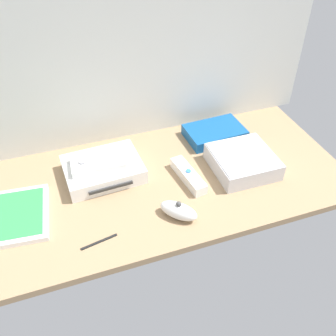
{
  "coord_description": "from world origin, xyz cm",
  "views": [
    {
      "loc": [
        -26.31,
        -75.03,
        71.34
      ],
      "look_at": [
        0.0,
        0.0,
        4.0
      ],
      "focal_mm": 40.72,
      "sensor_mm": 36.0,
      "label": 1
    }
  ],
  "objects_px": {
    "game_case": "(21,215)",
    "remote_classic_pad": "(98,163)",
    "mini_computer": "(243,161)",
    "stylus_pen": "(99,241)",
    "remote_nunchuk": "(179,211)",
    "game_console": "(103,169)",
    "network_router": "(215,133)",
    "remote_wand": "(188,176)"
  },
  "relations": [
    {
      "from": "game_case",
      "to": "remote_wand",
      "type": "bearing_deg",
      "value": 4.5
    },
    {
      "from": "remote_wand",
      "to": "game_case",
      "type": "bearing_deg",
      "value": 171.38
    },
    {
      "from": "mini_computer",
      "to": "stylus_pen",
      "type": "bearing_deg",
      "value": -163.69
    },
    {
      "from": "mini_computer",
      "to": "remote_classic_pad",
      "type": "height_order",
      "value": "remote_classic_pad"
    },
    {
      "from": "game_console",
      "to": "remote_wand",
      "type": "distance_m",
      "value": 0.24
    },
    {
      "from": "game_console",
      "to": "network_router",
      "type": "xyz_separation_m",
      "value": [
        0.37,
        0.06,
        -0.0
      ]
    },
    {
      "from": "game_case",
      "to": "network_router",
      "type": "xyz_separation_m",
      "value": [
        0.6,
        0.15,
        0.01
      ]
    },
    {
      "from": "mini_computer",
      "to": "network_router",
      "type": "height_order",
      "value": "mini_computer"
    },
    {
      "from": "game_console",
      "to": "stylus_pen",
      "type": "height_order",
      "value": "game_console"
    },
    {
      "from": "game_case",
      "to": "remote_classic_pad",
      "type": "xyz_separation_m",
      "value": [
        0.22,
        0.08,
        0.05
      ]
    },
    {
      "from": "remote_wand",
      "to": "remote_classic_pad",
      "type": "distance_m",
      "value": 0.25
    },
    {
      "from": "game_case",
      "to": "remote_wand",
      "type": "xyz_separation_m",
      "value": [
        0.45,
        -0.01,
        0.01
      ]
    },
    {
      "from": "game_case",
      "to": "remote_wand",
      "type": "height_order",
      "value": "remote_wand"
    },
    {
      "from": "network_router",
      "to": "stylus_pen",
      "type": "bearing_deg",
      "value": -148.08
    },
    {
      "from": "stylus_pen",
      "to": "remote_wand",
      "type": "bearing_deg",
      "value": 25.87
    },
    {
      "from": "mini_computer",
      "to": "remote_nunchuk",
      "type": "height_order",
      "value": "mini_computer"
    },
    {
      "from": "mini_computer",
      "to": "network_router",
      "type": "xyz_separation_m",
      "value": [
        -0.01,
        0.17,
        -0.01
      ]
    },
    {
      "from": "game_case",
      "to": "stylus_pen",
      "type": "height_order",
      "value": "game_case"
    },
    {
      "from": "game_console",
      "to": "network_router",
      "type": "height_order",
      "value": "game_console"
    },
    {
      "from": "game_case",
      "to": "remote_classic_pad",
      "type": "height_order",
      "value": "remote_classic_pad"
    },
    {
      "from": "mini_computer",
      "to": "game_case",
      "type": "relative_size",
      "value": 0.85
    },
    {
      "from": "game_case",
      "to": "remote_nunchuk",
      "type": "distance_m",
      "value": 0.4
    },
    {
      "from": "remote_nunchuk",
      "to": "remote_classic_pad",
      "type": "height_order",
      "value": "remote_classic_pad"
    },
    {
      "from": "mini_computer",
      "to": "remote_wand",
      "type": "relative_size",
      "value": 1.13
    },
    {
      "from": "mini_computer",
      "to": "game_case",
      "type": "height_order",
      "value": "mini_computer"
    },
    {
      "from": "mini_computer",
      "to": "game_case",
      "type": "distance_m",
      "value": 0.61
    },
    {
      "from": "mini_computer",
      "to": "remote_classic_pad",
      "type": "distance_m",
      "value": 0.41
    },
    {
      "from": "network_router",
      "to": "mini_computer",
      "type": "bearing_deg",
      "value": -89.15
    },
    {
      "from": "remote_classic_pad",
      "to": "stylus_pen",
      "type": "xyz_separation_m",
      "value": [
        -0.05,
        -0.23,
        -0.05
      ]
    },
    {
      "from": "remote_wand",
      "to": "remote_nunchuk",
      "type": "height_order",
      "value": "remote_nunchuk"
    },
    {
      "from": "network_router",
      "to": "remote_nunchuk",
      "type": "relative_size",
      "value": 1.8
    },
    {
      "from": "game_console",
      "to": "remote_wand",
      "type": "bearing_deg",
      "value": -26.76
    },
    {
      "from": "mini_computer",
      "to": "remote_nunchuk",
      "type": "relative_size",
      "value": 1.67
    },
    {
      "from": "game_console",
      "to": "game_case",
      "type": "distance_m",
      "value": 0.25
    },
    {
      "from": "network_router",
      "to": "remote_classic_pad",
      "type": "relative_size",
      "value": 1.24
    },
    {
      "from": "game_console",
      "to": "network_router",
      "type": "bearing_deg",
      "value": 7.05
    },
    {
      "from": "mini_computer",
      "to": "stylus_pen",
      "type": "xyz_separation_m",
      "value": [
        -0.44,
        -0.13,
        -0.02
      ]
    },
    {
      "from": "network_router",
      "to": "remote_classic_pad",
      "type": "height_order",
      "value": "remote_classic_pad"
    },
    {
      "from": "game_case",
      "to": "network_router",
      "type": "bearing_deg",
      "value": 19.82
    },
    {
      "from": "mini_computer",
      "to": "stylus_pen",
      "type": "relative_size",
      "value": 1.91
    },
    {
      "from": "stylus_pen",
      "to": "remote_nunchuk",
      "type": "bearing_deg",
      "value": 4.14
    },
    {
      "from": "remote_wand",
      "to": "remote_classic_pad",
      "type": "height_order",
      "value": "remote_classic_pad"
    }
  ]
}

